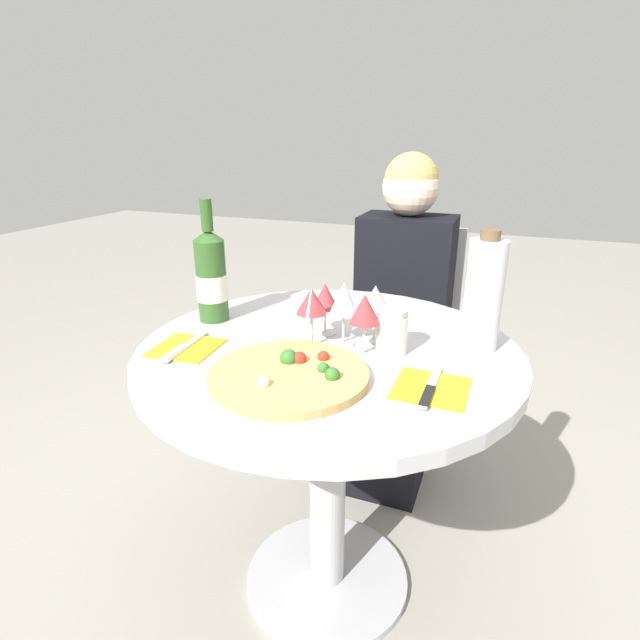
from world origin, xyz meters
TOP-DOWN VIEW (x-y plane):
  - ground_plane at (0.00, 0.00)m, footprint 12.00×12.00m
  - dining_table at (0.00, 0.00)m, footprint 0.95×0.95m
  - chair_behind_diner at (0.04, 0.78)m, footprint 0.38×0.38m
  - seated_diner at (0.04, 0.64)m, footprint 0.34×0.45m
  - pizza_large at (-0.02, -0.20)m, footprint 0.35×0.35m
  - wine_bottle at (-0.37, 0.06)m, footprint 0.09×0.09m
  - tall_carafe at (0.35, 0.12)m, footprint 0.09×0.09m
  - sugar_shaker at (0.16, 0.01)m, footprint 0.07×0.07m
  - wine_glass_front_right at (0.10, -0.02)m, footprint 0.07×0.07m
  - wine_glass_back_right at (0.10, 0.07)m, footprint 0.07×0.07m
  - wine_glass_back_left at (-0.04, 0.07)m, footprint 0.07×0.07m
  - wine_glass_center at (0.03, 0.03)m, footprint 0.07×0.07m
  - wine_glass_front_left at (-0.04, -0.02)m, footprint 0.08×0.08m
  - place_setting_left at (-0.32, -0.15)m, footprint 0.16×0.19m
  - place_setting_right at (0.28, -0.14)m, footprint 0.15×0.19m

SIDE VIEW (x-z plane):
  - ground_plane at x=0.00m, z-range 0.00..0.00m
  - chair_behind_diner at x=0.04m, z-range -0.01..0.93m
  - seated_diner at x=0.04m, z-range -0.05..1.17m
  - dining_table at x=0.00m, z-range 0.22..1.00m
  - place_setting_left at x=-0.32m, z-range 0.78..0.79m
  - place_setting_right at x=0.28m, z-range 0.78..0.79m
  - pizza_large at x=-0.02m, z-range 0.77..0.81m
  - sugar_shaker at x=0.16m, z-range 0.78..0.89m
  - wine_glass_back_left at x=-0.04m, z-range 0.81..0.95m
  - wine_glass_back_right at x=0.10m, z-range 0.82..0.96m
  - wine_glass_front_right at x=0.10m, z-range 0.82..0.97m
  - wine_glass_front_left at x=-0.04m, z-range 0.82..0.97m
  - wine_glass_center at x=0.03m, z-range 0.81..0.97m
  - wine_bottle at x=-0.37m, z-range 0.74..1.07m
  - tall_carafe at x=0.35m, z-range 0.77..1.06m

